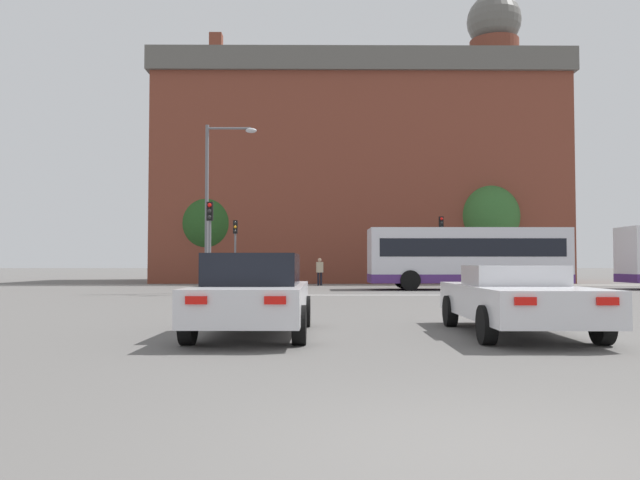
{
  "coord_description": "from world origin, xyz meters",
  "views": [
    {
      "loc": [
        -1.18,
        -4.3,
        1.3
      ],
      "look_at": [
        -0.96,
        27.06,
        2.51
      ],
      "focal_mm": 35.0,
      "sensor_mm": 36.0,
      "label": 1
    }
  ],
  "objects_px": {
    "traffic_light_far_left": "(235,241)",
    "street_lamp_junction": "(215,190)",
    "pedestrian_waiting": "(320,270)",
    "traffic_light_near_left": "(210,232)",
    "car_roadster_right": "(516,299)",
    "traffic_light_far_right": "(441,239)",
    "bus_crossing_lead": "(467,257)",
    "car_saloon_left": "(254,294)"
  },
  "relations": [
    {
      "from": "car_saloon_left",
      "to": "pedestrian_waiting",
      "type": "distance_m",
      "value": 26.12
    },
    {
      "from": "traffic_light_far_right",
      "to": "bus_crossing_lead",
      "type": "bearing_deg",
      "value": -88.13
    },
    {
      "from": "car_saloon_left",
      "to": "bus_crossing_lead",
      "type": "bearing_deg",
      "value": 67.19
    },
    {
      "from": "traffic_light_far_left",
      "to": "pedestrian_waiting",
      "type": "relative_size",
      "value": 2.37
    },
    {
      "from": "bus_crossing_lead",
      "to": "pedestrian_waiting",
      "type": "bearing_deg",
      "value": -127.37
    },
    {
      "from": "traffic_light_far_left",
      "to": "street_lamp_junction",
      "type": "height_order",
      "value": "street_lamp_junction"
    },
    {
      "from": "bus_crossing_lead",
      "to": "car_roadster_right",
      "type": "bearing_deg",
      "value": -11.27
    },
    {
      "from": "traffic_light_far_left",
      "to": "street_lamp_junction",
      "type": "xyz_separation_m",
      "value": [
        0.34,
        -9.69,
        1.97
      ]
    },
    {
      "from": "car_saloon_left",
      "to": "pedestrian_waiting",
      "type": "height_order",
      "value": "pedestrian_waiting"
    },
    {
      "from": "car_saloon_left",
      "to": "traffic_light_far_right",
      "type": "relative_size",
      "value": 1.14
    },
    {
      "from": "traffic_light_near_left",
      "to": "pedestrian_waiting",
      "type": "distance_m",
      "value": 12.22
    },
    {
      "from": "traffic_light_near_left",
      "to": "traffic_light_far_right",
      "type": "bearing_deg",
      "value": 42.22
    },
    {
      "from": "car_roadster_right",
      "to": "street_lamp_junction",
      "type": "relative_size",
      "value": 0.65
    },
    {
      "from": "car_roadster_right",
      "to": "traffic_light_far_right",
      "type": "bearing_deg",
      "value": 82.67
    },
    {
      "from": "car_roadster_right",
      "to": "traffic_light_far_left",
      "type": "bearing_deg",
      "value": 109.28
    },
    {
      "from": "car_roadster_right",
      "to": "traffic_light_far_left",
      "type": "xyz_separation_m",
      "value": [
        -8.58,
        26.23,
        2.01
      ]
    },
    {
      "from": "traffic_light_far_left",
      "to": "traffic_light_far_right",
      "type": "height_order",
      "value": "traffic_light_far_right"
    },
    {
      "from": "bus_crossing_lead",
      "to": "traffic_light_far_left",
      "type": "relative_size",
      "value": 2.54
    },
    {
      "from": "traffic_light_far_right",
      "to": "street_lamp_junction",
      "type": "height_order",
      "value": "street_lamp_junction"
    },
    {
      "from": "bus_crossing_lead",
      "to": "street_lamp_junction",
      "type": "distance_m",
      "value": 13.2
    },
    {
      "from": "traffic_light_far_left",
      "to": "traffic_light_near_left",
      "type": "distance_m",
      "value": 11.31
    },
    {
      "from": "bus_crossing_lead",
      "to": "street_lamp_junction",
      "type": "relative_size",
      "value": 1.32
    },
    {
      "from": "bus_crossing_lead",
      "to": "traffic_light_far_left",
      "type": "xyz_separation_m",
      "value": [
        -12.63,
        5.91,
        1.0
      ]
    },
    {
      "from": "traffic_light_far_left",
      "to": "street_lamp_junction",
      "type": "relative_size",
      "value": 0.52
    },
    {
      "from": "traffic_light_far_right",
      "to": "street_lamp_junction",
      "type": "relative_size",
      "value": 0.55
    },
    {
      "from": "traffic_light_far_left",
      "to": "traffic_light_far_right",
      "type": "bearing_deg",
      "value": -1.58
    },
    {
      "from": "car_roadster_right",
      "to": "pedestrian_waiting",
      "type": "bearing_deg",
      "value": 98.73
    },
    {
      "from": "bus_crossing_lead",
      "to": "street_lamp_junction",
      "type": "xyz_separation_m",
      "value": [
        -12.29,
        -3.78,
        2.97
      ]
    },
    {
      "from": "car_saloon_left",
      "to": "traffic_light_far_left",
      "type": "relative_size",
      "value": 1.2
    },
    {
      "from": "bus_crossing_lead",
      "to": "traffic_light_near_left",
      "type": "bearing_deg",
      "value": -66.24
    },
    {
      "from": "car_roadster_right",
      "to": "traffic_light_far_right",
      "type": "relative_size",
      "value": 1.18
    },
    {
      "from": "traffic_light_far_left",
      "to": "traffic_light_far_right",
      "type": "relative_size",
      "value": 0.95
    },
    {
      "from": "pedestrian_waiting",
      "to": "traffic_light_far_left",
      "type": "bearing_deg",
      "value": -12.63
    },
    {
      "from": "car_roadster_right",
      "to": "bus_crossing_lead",
      "type": "height_order",
      "value": "bus_crossing_lead"
    },
    {
      "from": "pedestrian_waiting",
      "to": "bus_crossing_lead",
      "type": "bearing_deg",
      "value": 131.94
    },
    {
      "from": "street_lamp_junction",
      "to": "bus_crossing_lead",
      "type": "bearing_deg",
      "value": 17.11
    },
    {
      "from": "pedestrian_waiting",
      "to": "traffic_light_near_left",
      "type": "bearing_deg",
      "value": 56.2
    },
    {
      "from": "bus_crossing_lead",
      "to": "pedestrian_waiting",
      "type": "distance_m",
      "value": 9.47
    },
    {
      "from": "car_saloon_left",
      "to": "traffic_light_near_left",
      "type": "relative_size",
      "value": 1.2
    },
    {
      "from": "bus_crossing_lead",
      "to": "traffic_light_far_left",
      "type": "distance_m",
      "value": 13.98
    },
    {
      "from": "traffic_light_far_left",
      "to": "traffic_light_near_left",
      "type": "bearing_deg",
      "value": -88.11
    },
    {
      "from": "bus_crossing_lead",
      "to": "traffic_light_near_left",
      "type": "relative_size",
      "value": 2.54
    }
  ]
}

